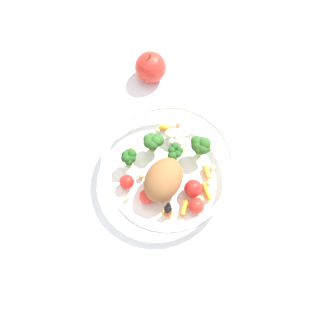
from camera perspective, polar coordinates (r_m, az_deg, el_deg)
The scene contains 4 objects.
ground_plane at distance 0.79m, azimuth 0.43°, elevation -0.77°, with size 2.40×2.40×0.00m, color white.
food_container at distance 0.76m, azimuth 0.04°, elevation -0.04°, with size 0.25×0.25×0.07m.
loose_apple at distance 0.87m, azimuth -2.44°, elevation 13.84°, with size 0.07×0.07×0.08m.
folded_napkin at distance 0.74m, azimuth 1.13°, elevation -19.50°, with size 0.12×0.14×0.01m, color silver.
Camera 1 is at (0.26, 0.13, 0.74)m, focal length 43.80 mm.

